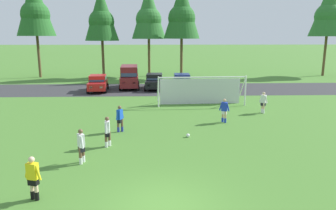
% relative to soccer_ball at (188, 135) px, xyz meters
% --- Properties ---
extents(ground_plane, '(400.00, 400.00, 0.00)m').
position_rel_soccer_ball_xyz_m(ground_plane, '(-1.65, 7.38, -0.11)').
color(ground_plane, '#477A2D').
extents(parking_lot_strip, '(52.00, 8.40, 0.01)m').
position_rel_soccer_ball_xyz_m(parking_lot_strip, '(-1.65, 17.22, -0.11)').
color(parking_lot_strip, '#333335').
rests_on(parking_lot_strip, ground).
extents(soccer_ball, '(0.22, 0.22, 0.22)m').
position_rel_soccer_ball_xyz_m(soccer_ball, '(0.00, 0.00, 0.00)').
color(soccer_ball, white).
rests_on(soccer_ball, ground).
extents(soccer_goal, '(7.50, 2.26, 2.57)m').
position_rel_soccer_ball_xyz_m(soccer_goal, '(1.97, 9.10, 1.18)').
color(soccer_goal, white).
rests_on(soccer_goal, ground).
extents(referee, '(0.70, 0.37, 1.64)m').
position_rel_soccer_ball_xyz_m(referee, '(-6.22, -7.03, 0.71)').
color(referee, beige).
rests_on(referee, ground).
extents(player_striker_near, '(0.40, 0.71, 1.64)m').
position_rel_soccer_ball_xyz_m(player_striker_near, '(-5.28, -3.68, 0.71)').
color(player_striker_near, brown).
rests_on(player_striker_near, ground).
extents(player_midfield_center, '(0.69, 0.42, 1.64)m').
position_rel_soccer_ball_xyz_m(player_midfield_center, '(2.77, 3.17, 0.71)').
color(player_midfield_center, tan).
rests_on(player_midfield_center, ground).
extents(player_defender_far, '(0.53, 0.63, 1.64)m').
position_rel_soccer_ball_xyz_m(player_defender_far, '(6.32, 5.76, 0.71)').
color(player_defender_far, beige).
rests_on(player_defender_far, ground).
extents(player_winger_left, '(0.30, 0.74, 1.64)m').
position_rel_soccer_ball_xyz_m(player_winger_left, '(-4.42, -1.46, 0.71)').
color(player_winger_left, brown).
rests_on(player_winger_left, ground).
extents(player_winger_right, '(0.45, 0.67, 1.64)m').
position_rel_soccer_ball_xyz_m(player_winger_right, '(-4.06, 1.23, 0.71)').
color(player_winger_right, brown).
rests_on(player_winger_right, ground).
extents(parked_car_slot_far_left, '(2.29, 4.33, 1.72)m').
position_rel_soccer_ball_xyz_m(parked_car_slot_far_left, '(-8.04, 16.16, 0.77)').
color(parked_car_slot_far_left, red).
rests_on(parked_car_slot_far_left, ground).
extents(parked_car_slot_left, '(2.41, 4.91, 2.52)m').
position_rel_soccer_ball_xyz_m(parked_car_slot_left, '(-4.85, 18.17, 1.23)').
color(parked_car_slot_left, maroon).
rests_on(parked_car_slot_left, ground).
extents(parked_car_slot_center_left, '(2.16, 4.27, 1.72)m').
position_rel_soccer_ball_xyz_m(parked_car_slot_center_left, '(-2.04, 17.25, 0.77)').
color(parked_car_slot_center_left, black).
rests_on(parked_car_slot_center_left, ground).
extents(parked_car_slot_center, '(2.08, 4.22, 1.72)m').
position_rel_soccer_ball_xyz_m(parked_car_slot_center, '(0.99, 16.86, 0.77)').
color(parked_car_slot_center, navy).
rests_on(parked_car_slot_center, ground).
extents(tree_left_edge, '(5.21, 5.21, 13.90)m').
position_rel_soccer_ball_xyz_m(tree_left_edge, '(-18.43, 28.45, 9.46)').
color(tree_left_edge, brown).
rests_on(tree_left_edge, ground).
extents(tree_mid_left, '(4.64, 4.64, 12.38)m').
position_rel_soccer_ball_xyz_m(tree_mid_left, '(-9.25, 27.51, 8.40)').
color(tree_mid_left, brown).
rests_on(tree_mid_left, ground).
extents(tree_center_back, '(4.86, 4.86, 12.97)m').
position_rel_soccer_ball_xyz_m(tree_center_back, '(-2.85, 29.04, 8.81)').
color(tree_center_back, brown).
rests_on(tree_center_back, ground).
extents(tree_mid_right, '(4.90, 4.90, 13.07)m').
position_rel_soccer_ball_xyz_m(tree_mid_right, '(1.66, 26.46, 8.88)').
color(tree_mid_right, brown).
rests_on(tree_mid_right, ground).
extents(tree_right_edge, '(5.17, 5.17, 13.78)m').
position_rel_soccer_ball_xyz_m(tree_right_edge, '(23.03, 28.86, 9.38)').
color(tree_right_edge, brown).
rests_on(tree_right_edge, ground).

